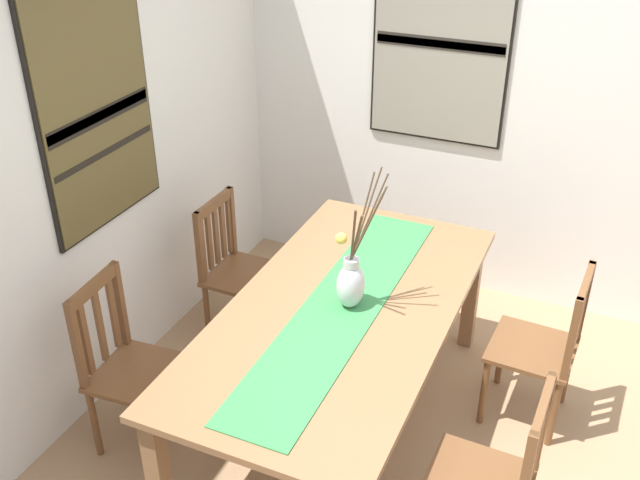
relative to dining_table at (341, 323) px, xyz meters
The scene contains 11 objects.
ground_plane 0.86m from the dining_table, 110.70° to the right, with size 6.40×6.40×0.03m, color #A37F5B.
wall_back 1.54m from the dining_table, 97.76° to the left, with size 6.40×0.12×2.70m, color silver.
wall_side 1.87m from the dining_table, 16.42° to the right, with size 0.12×6.40×2.70m, color silver.
dining_table is the anchor object (origin of this frame).
table_runner 0.09m from the dining_table, 123.69° to the left, with size 1.92×0.36×0.01m, color #388447.
centerpiece_vase 0.24m from the dining_table, 46.27° to the right, with size 0.27×0.24×0.70m.
chair_0 1.07m from the dining_table, 118.23° to the left, with size 0.45×0.45×0.93m.
chair_1 1.04m from the dining_table, 60.13° to the left, with size 0.42×0.42×0.90m.
chair_4 1.07m from the dining_table, 62.14° to the right, with size 0.44×0.44×0.91m.
painting_on_back_wall 1.60m from the dining_table, 91.06° to the left, with size 0.81×0.05×1.22m.
painting_on_side_wall 1.83m from the dining_table, ahead, with size 0.05×0.85×1.03m.
Camera 1 is at (-2.52, -0.59, 2.81)m, focal length 41.15 mm.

